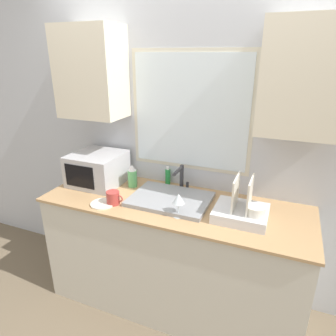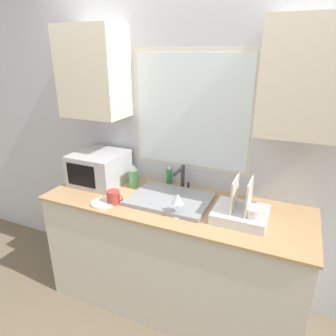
{
  "view_description": "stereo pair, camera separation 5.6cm",
  "coord_description": "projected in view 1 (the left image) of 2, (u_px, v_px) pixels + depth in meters",
  "views": [
    {
      "loc": [
        0.71,
        -1.51,
        1.96
      ],
      "look_at": [
        -0.03,
        0.3,
        1.21
      ],
      "focal_mm": 32.0,
      "sensor_mm": 36.0,
      "label": 1
    },
    {
      "loc": [
        0.76,
        -1.49,
        1.96
      ],
      "look_at": [
        -0.03,
        0.3,
        1.21
      ],
      "focal_mm": 32.0,
      "sensor_mm": 36.0,
      "label": 2
    }
  ],
  "objects": [
    {
      "name": "small_plate",
      "position": [
        103.0,
        204.0,
        2.18
      ],
      "size": [
        0.18,
        0.18,
        0.01
      ],
      "color": "silver",
      "rests_on": "countertop"
    },
    {
      "name": "wine_glass",
      "position": [
        179.0,
        199.0,
        1.98
      ],
      "size": [
        0.08,
        0.08,
        0.17
      ],
      "color": "silver",
      "rests_on": "countertop"
    },
    {
      "name": "sink_basin",
      "position": [
        170.0,
        199.0,
        2.23
      ],
      "size": [
        0.58,
        0.43,
        0.03
      ],
      "color": "gray",
      "rests_on": "countertop"
    },
    {
      "name": "dish_rack",
      "position": [
        242.0,
        211.0,
        1.98
      ],
      "size": [
        0.35,
        0.31,
        0.29
      ],
      "color": "silver",
      "rests_on": "countertop"
    },
    {
      "name": "soap_bottle",
      "position": [
        168.0,
        176.0,
        2.5
      ],
      "size": [
        0.04,
        0.04,
        0.15
      ],
      "color": "#268C3F",
      "rests_on": "countertop"
    },
    {
      "name": "microwave",
      "position": [
        97.0,
        169.0,
        2.5
      ],
      "size": [
        0.41,
        0.4,
        0.26
      ],
      "color": "#B2B2B7",
      "rests_on": "countertop"
    },
    {
      "name": "wall_back",
      "position": [
        189.0,
        130.0,
        2.33
      ],
      "size": [
        6.0,
        0.38,
        2.6
      ],
      "color": "silver",
      "rests_on": "ground_plane"
    },
    {
      "name": "ground_plane",
      "position": [
        157.0,
        330.0,
        2.26
      ],
      "size": [
        12.0,
        12.0,
        0.0
      ],
      "primitive_type": "plane",
      "color": "brown"
    },
    {
      "name": "faucet",
      "position": [
        181.0,
        176.0,
        2.37
      ],
      "size": [
        0.08,
        0.19,
        0.2
      ],
      "color": "#333338",
      "rests_on": "countertop"
    },
    {
      "name": "spray_bottle",
      "position": [
        132.0,
        176.0,
        2.45
      ],
      "size": [
        0.08,
        0.08,
        0.19
      ],
      "color": "#59B266",
      "rests_on": "countertop"
    },
    {
      "name": "mug_near_sink",
      "position": [
        113.0,
        198.0,
        2.18
      ],
      "size": [
        0.13,
        0.1,
        0.1
      ],
      "color": "#A53833",
      "rests_on": "countertop"
    },
    {
      "name": "countertop",
      "position": [
        173.0,
        254.0,
        2.38
      ],
      "size": [
        1.98,
        0.69,
        0.93
      ],
      "color": "beige",
      "rests_on": "ground_plane"
    }
  ]
}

